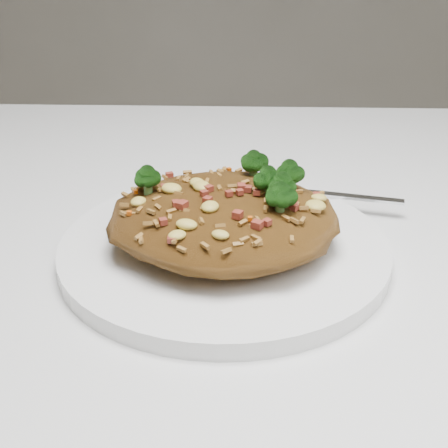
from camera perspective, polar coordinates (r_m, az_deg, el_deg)
The scene contains 4 objects.
dining_table at distance 0.56m, azimuth 2.31°, elevation -10.52°, with size 1.20×0.80×0.75m.
plate at distance 0.49m, azimuth -0.00°, elevation -2.28°, with size 0.26×0.26×0.01m, color white.
fried_rice at distance 0.48m, azimuth 0.11°, elevation 1.41°, with size 0.18×0.16×0.06m.
fork at distance 0.57m, azimuth 8.87°, elevation 2.75°, with size 0.16×0.05×0.00m.
Camera 1 is at (-0.01, -0.44, 1.00)m, focal length 50.00 mm.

